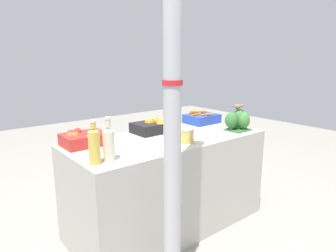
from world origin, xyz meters
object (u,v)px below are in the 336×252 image
object	(u,v)px
carrot_crate	(202,118)
pickle_jar	(187,135)
juice_bottle_golden	(94,145)
orange_crate	(154,126)
support_pole	(172,91)
broccoli_pile	(238,120)
juice_bottle_cloudy	(109,143)
apple_crate	(84,138)
sparrow_bird	(238,106)

from	to	relation	value
carrot_crate	pickle_jar	bearing A→B (deg)	-144.03
carrot_crate	juice_bottle_golden	size ratio (longest dim) A/B	1.14
orange_crate	carrot_crate	distance (m)	0.63
support_pole	broccoli_pile	xyz separation A→B (m)	(1.16, 0.42, -0.39)
orange_crate	juice_bottle_cloudy	size ratio (longest dim) A/B	1.12
apple_crate	juice_bottle_cloudy	world-z (taller)	juice_bottle_cloudy
support_pole	carrot_crate	world-z (taller)	support_pole
broccoli_pile	support_pole	bearing A→B (deg)	-160.14
apple_crate	juice_bottle_golden	world-z (taller)	juice_bottle_golden
orange_crate	broccoli_pile	world-z (taller)	broccoli_pile
carrot_crate	sparrow_bird	size ratio (longest dim) A/B	2.70
broccoli_pile	sparrow_bird	xyz separation A→B (m)	(-0.02, -0.00, 0.13)
juice_bottle_cloudy	sparrow_bird	bearing A→B (deg)	0.88
support_pole	broccoli_pile	distance (m)	1.30
support_pole	broccoli_pile	size ratio (longest dim) A/B	11.77
juice_bottle_cloudy	pickle_jar	size ratio (longest dim) A/B	2.52
orange_crate	sparrow_bird	bearing A→B (deg)	-31.76
apple_crate	juice_bottle_golden	size ratio (longest dim) A/B	1.14
carrot_crate	sparrow_bird	bearing A→B (deg)	-84.96
apple_crate	broccoli_pile	world-z (taller)	broccoli_pile
apple_crate	orange_crate	world-z (taller)	orange_crate
support_pole	carrot_crate	distance (m)	1.46
orange_crate	broccoli_pile	xyz separation A→B (m)	(0.69, -0.41, 0.04)
orange_crate	juice_bottle_cloudy	distance (m)	0.82
carrot_crate	pickle_jar	size ratio (longest dim) A/B	2.81
juice_bottle_golden	pickle_jar	xyz separation A→B (m)	(0.80, -0.00, -0.07)
broccoli_pile	juice_bottle_golden	xyz separation A→B (m)	(-1.48, -0.02, 0.03)
apple_crate	juice_bottle_cloudy	size ratio (longest dim) A/B	1.12
juice_bottle_golden	sparrow_bird	xyz separation A→B (m)	(1.46, 0.02, 0.10)
support_pole	sparrow_bird	xyz separation A→B (m)	(1.15, 0.42, -0.25)
broccoli_pile	pickle_jar	size ratio (longest dim) A/B	1.90
pickle_jar	sparrow_bird	distance (m)	0.68
pickle_jar	sparrow_bird	bearing A→B (deg)	2.23
support_pole	apple_crate	world-z (taller)	support_pole
support_pole	juice_bottle_golden	xyz separation A→B (m)	(-0.31, 0.40, -0.36)
support_pole	pickle_jar	size ratio (longest dim) A/B	22.41
juice_bottle_cloudy	broccoli_pile	bearing A→B (deg)	0.92
apple_crate	orange_crate	size ratio (longest dim) A/B	1.00
apple_crate	carrot_crate	size ratio (longest dim) A/B	1.00
orange_crate	juice_bottle_cloudy	bearing A→B (deg)	-147.65
support_pole	pickle_jar	xyz separation A→B (m)	(0.49, 0.39, -0.42)
broccoli_pile	apple_crate	bearing A→B (deg)	162.58
carrot_crate	pickle_jar	distance (m)	0.77
orange_crate	juice_bottle_golden	xyz separation A→B (m)	(-0.79, -0.44, 0.07)
broccoli_pile	sparrow_bird	world-z (taller)	sparrow_bird
juice_bottle_cloudy	pickle_jar	distance (m)	0.70
pickle_jar	juice_bottle_golden	bearing A→B (deg)	179.64
carrot_crate	broccoli_pile	size ratio (longest dim) A/B	1.48
juice_bottle_golden	carrot_crate	bearing A→B (deg)	17.50
juice_bottle_cloudy	juice_bottle_golden	bearing A→B (deg)	-180.00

